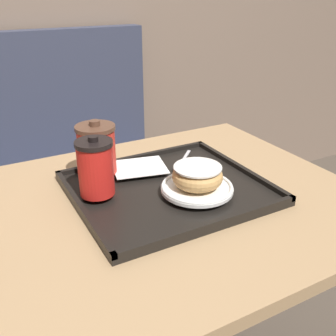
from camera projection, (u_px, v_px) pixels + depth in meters
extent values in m
cube|color=#33384C|center=(23.00, 226.00, 1.69)|extent=(1.31, 0.44, 0.45)
cube|color=tan|center=(169.00, 203.00, 0.94)|extent=(0.90, 0.76, 0.03)
cylinder|color=#333338|center=(169.00, 314.00, 1.09)|extent=(0.08, 0.08, 0.68)
cube|color=black|center=(168.00, 190.00, 0.95)|extent=(0.44, 0.39, 0.01)
cube|color=black|center=(213.00, 224.00, 0.79)|extent=(0.44, 0.01, 0.01)
cube|color=black|center=(135.00, 157.00, 1.10)|extent=(0.44, 0.01, 0.01)
cube|color=black|center=(81.00, 207.00, 0.85)|extent=(0.01, 0.39, 0.01)
cube|color=black|center=(239.00, 167.00, 1.04)|extent=(0.01, 0.39, 0.01)
cube|color=white|center=(139.00, 167.00, 1.02)|extent=(0.16, 0.14, 0.00)
cylinder|color=red|center=(96.00, 170.00, 0.87)|extent=(0.08, 0.08, 0.12)
cylinder|color=black|center=(94.00, 143.00, 0.85)|extent=(0.08, 0.08, 0.01)
cylinder|color=black|center=(93.00, 139.00, 0.84)|extent=(0.02, 0.02, 0.01)
cylinder|color=red|center=(97.00, 152.00, 0.97)|extent=(0.09, 0.09, 0.11)
cylinder|color=brown|center=(95.00, 128.00, 0.95)|extent=(0.10, 0.10, 0.01)
cylinder|color=brown|center=(95.00, 123.00, 0.94)|extent=(0.03, 0.03, 0.01)
cylinder|color=white|center=(197.00, 188.00, 0.91)|extent=(0.17, 0.17, 0.01)
torus|color=white|center=(197.00, 186.00, 0.91)|extent=(0.17, 0.17, 0.01)
torus|color=tan|center=(197.00, 176.00, 0.90)|extent=(0.12, 0.12, 0.04)
cylinder|color=white|center=(198.00, 167.00, 0.89)|extent=(0.11, 0.11, 0.00)
ellipsoid|color=silver|center=(179.00, 166.00, 1.02)|extent=(0.04, 0.04, 0.01)
cube|color=silver|center=(185.00, 158.00, 1.08)|extent=(0.08, 0.08, 0.00)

